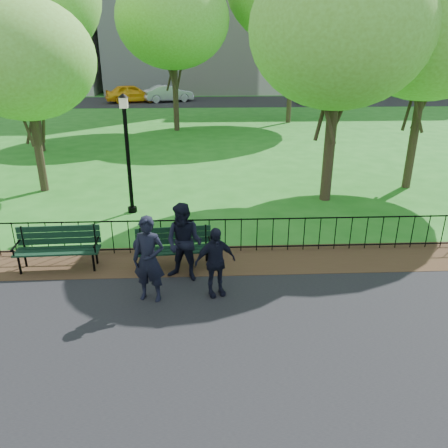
{
  "coord_description": "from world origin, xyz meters",
  "views": [
    {
      "loc": [
        0.5,
        -8.02,
        4.84
      ],
      "look_at": [
        0.95,
        1.5,
        0.97
      ],
      "focal_mm": 35.0,
      "sensor_mm": 36.0,
      "label": 1
    }
  ],
  "objects_px": {
    "tree_near_e": "(340,30)",
    "taxi": "(132,93)",
    "tree_far_c": "(173,19)",
    "person_right": "(215,262)",
    "tree_near_w": "(24,59)",
    "tree_mid_e": "(432,24)",
    "park_bench_left_a": "(58,243)",
    "lamppost": "(128,150)",
    "park_bench_main": "(163,244)",
    "person_left": "(149,259)",
    "person_mid": "(184,243)",
    "sedan_silver": "(168,93)",
    "sedan_dark": "(325,94)"
  },
  "relations": [
    {
      "from": "tree_near_w",
      "to": "park_bench_left_a",
      "type": "bearing_deg",
      "value": -68.63
    },
    {
      "from": "person_left",
      "to": "taxi",
      "type": "height_order",
      "value": "person_left"
    },
    {
      "from": "tree_far_c",
      "to": "person_left",
      "type": "height_order",
      "value": "tree_far_c"
    },
    {
      "from": "lamppost",
      "to": "taxi",
      "type": "relative_size",
      "value": 0.75
    },
    {
      "from": "park_bench_left_a",
      "to": "sedan_dark",
      "type": "bearing_deg",
      "value": 62.97
    },
    {
      "from": "tree_near_w",
      "to": "person_right",
      "type": "bearing_deg",
      "value": -51.38
    },
    {
      "from": "person_mid",
      "to": "sedan_dark",
      "type": "relative_size",
      "value": 0.33
    },
    {
      "from": "sedan_silver",
      "to": "tree_mid_e",
      "type": "bearing_deg",
      "value": 179.7
    },
    {
      "from": "tree_near_e",
      "to": "taxi",
      "type": "bearing_deg",
      "value": 110.51
    },
    {
      "from": "park_bench_main",
      "to": "tree_mid_e",
      "type": "bearing_deg",
      "value": 29.77
    },
    {
      "from": "taxi",
      "to": "sedan_silver",
      "type": "height_order",
      "value": "taxi"
    },
    {
      "from": "tree_near_e",
      "to": "tree_mid_e",
      "type": "height_order",
      "value": "tree_mid_e"
    },
    {
      "from": "park_bench_main",
      "to": "sedan_silver",
      "type": "bearing_deg",
      "value": 88.44
    },
    {
      "from": "park_bench_main",
      "to": "tree_mid_e",
      "type": "distance_m",
      "value": 11.49
    },
    {
      "from": "park_bench_left_a",
      "to": "tree_near_e",
      "type": "height_order",
      "value": "tree_near_e"
    },
    {
      "from": "tree_near_e",
      "to": "sedan_silver",
      "type": "distance_m",
      "value": 30.27
    },
    {
      "from": "park_bench_left_a",
      "to": "sedan_silver",
      "type": "height_order",
      "value": "sedan_silver"
    },
    {
      "from": "park_bench_main",
      "to": "sedan_silver",
      "type": "distance_m",
      "value": 33.83
    },
    {
      "from": "sedan_dark",
      "to": "person_mid",
      "type": "bearing_deg",
      "value": 140.75
    },
    {
      "from": "park_bench_left_a",
      "to": "tree_far_c",
      "type": "bearing_deg",
      "value": 82.18
    },
    {
      "from": "tree_near_e",
      "to": "tree_far_c",
      "type": "distance_m",
      "value": 14.88
    },
    {
      "from": "tree_near_w",
      "to": "taxi",
      "type": "distance_m",
      "value": 27.52
    },
    {
      "from": "tree_near_e",
      "to": "sedan_dark",
      "type": "relative_size",
      "value": 1.44
    },
    {
      "from": "person_left",
      "to": "sedan_silver",
      "type": "xyz_separation_m",
      "value": [
        -2.13,
        35.15,
        -0.14
      ]
    },
    {
      "from": "tree_near_w",
      "to": "tree_mid_e",
      "type": "relative_size",
      "value": 0.81
    },
    {
      "from": "park_bench_main",
      "to": "tree_near_w",
      "type": "bearing_deg",
      "value": 122.37
    },
    {
      "from": "park_bench_left_a",
      "to": "lamppost",
      "type": "relative_size",
      "value": 0.53
    },
    {
      "from": "park_bench_main",
      "to": "sedan_dark",
      "type": "distance_m",
      "value": 34.32
    },
    {
      "from": "tree_near_w",
      "to": "tree_mid_e",
      "type": "bearing_deg",
      "value": -1.03
    },
    {
      "from": "tree_far_c",
      "to": "taxi",
      "type": "height_order",
      "value": "tree_far_c"
    },
    {
      "from": "person_right",
      "to": "tree_mid_e",
      "type": "bearing_deg",
      "value": 26.15
    },
    {
      "from": "lamppost",
      "to": "tree_far_c",
      "type": "xyz_separation_m",
      "value": [
        0.63,
        14.6,
        4.35
      ]
    },
    {
      "from": "tree_far_c",
      "to": "person_right",
      "type": "height_order",
      "value": "tree_far_c"
    },
    {
      "from": "park_bench_main",
      "to": "person_left",
      "type": "bearing_deg",
      "value": -101.45
    },
    {
      "from": "person_mid",
      "to": "tree_near_e",
      "type": "bearing_deg",
      "value": 71.75
    },
    {
      "from": "park_bench_left_a",
      "to": "taxi",
      "type": "relative_size",
      "value": 0.4
    },
    {
      "from": "park_bench_main",
      "to": "tree_mid_e",
      "type": "xyz_separation_m",
      "value": [
        8.47,
        5.98,
        4.94
      ]
    },
    {
      "from": "person_left",
      "to": "person_right",
      "type": "height_order",
      "value": "person_left"
    },
    {
      "from": "person_mid",
      "to": "taxi",
      "type": "distance_m",
      "value": 34.63
    },
    {
      "from": "park_bench_main",
      "to": "tree_near_e",
      "type": "xyz_separation_m",
      "value": [
        5.1,
        4.74,
        4.7
      ]
    },
    {
      "from": "park_bench_main",
      "to": "person_right",
      "type": "relative_size",
      "value": 1.22
    },
    {
      "from": "park_bench_main",
      "to": "person_left",
      "type": "xyz_separation_m",
      "value": [
        -0.15,
        -1.41,
        0.31
      ]
    },
    {
      "from": "park_bench_main",
      "to": "tree_near_e",
      "type": "distance_m",
      "value": 8.4
    },
    {
      "from": "park_bench_main",
      "to": "sedan_dark",
      "type": "relative_size",
      "value": 0.34
    },
    {
      "from": "tree_near_e",
      "to": "tree_mid_e",
      "type": "relative_size",
      "value": 0.96
    },
    {
      "from": "person_mid",
      "to": "tree_near_w",
      "type": "bearing_deg",
      "value": 150.51
    },
    {
      "from": "person_left",
      "to": "taxi",
      "type": "distance_m",
      "value": 35.32
    },
    {
      "from": "tree_near_w",
      "to": "tree_near_e",
      "type": "bearing_deg",
      "value": -8.47
    },
    {
      "from": "person_mid",
      "to": "taxi",
      "type": "bearing_deg",
      "value": 122.65
    },
    {
      "from": "tree_mid_e",
      "to": "tree_far_c",
      "type": "height_order",
      "value": "tree_far_c"
    }
  ]
}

